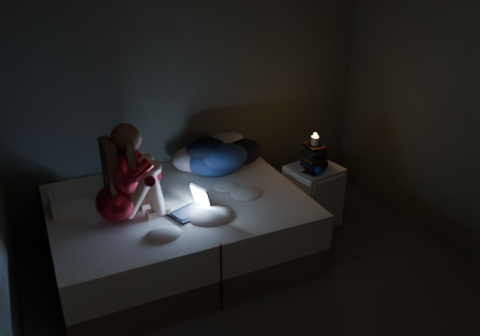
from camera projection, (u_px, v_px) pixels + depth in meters
floor at (291, 320)px, 3.53m from camera, size 3.60×3.80×0.02m
wall_back at (195, 85)px, 4.54m from camera, size 3.60×0.02×2.60m
bed at (179, 228)px, 4.12m from camera, size 2.07×1.55×0.57m
pillow at (80, 197)px, 3.90m from camera, size 0.47×0.34×0.14m
woman at (113, 176)px, 3.53m from camera, size 0.51×0.36×0.78m
laptop at (189, 202)px, 3.75m from camera, size 0.36×0.30×0.21m
clothes_pile at (216, 153)px, 4.43m from camera, size 0.68×0.58×0.36m
nightstand at (313, 196)px, 4.62m from camera, size 0.52×0.47×0.61m
book_stack at (314, 157)px, 4.44m from camera, size 0.19×0.25×0.23m
candle at (315, 141)px, 4.37m from camera, size 0.07×0.07×0.08m
phone at (308, 173)px, 4.38m from camera, size 0.11×0.15×0.01m
blue_orb at (316, 170)px, 4.34m from camera, size 0.08×0.08×0.08m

